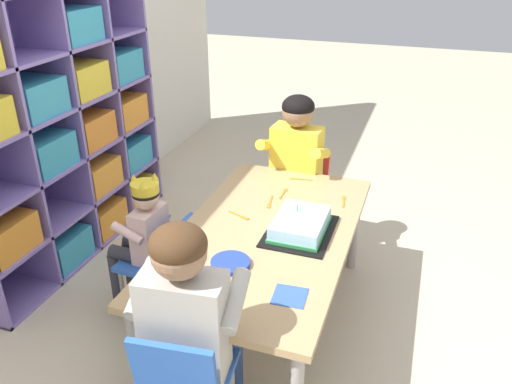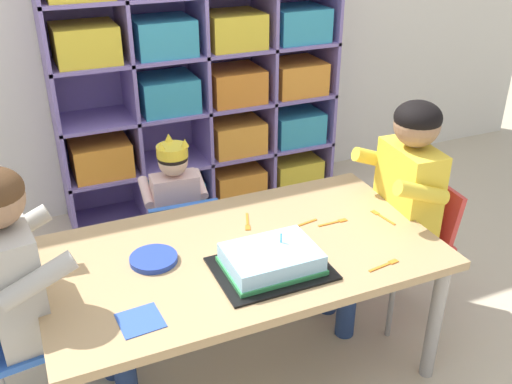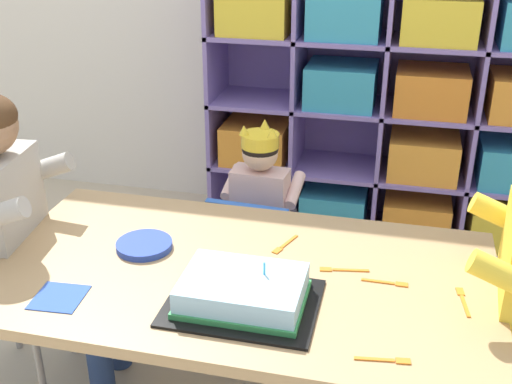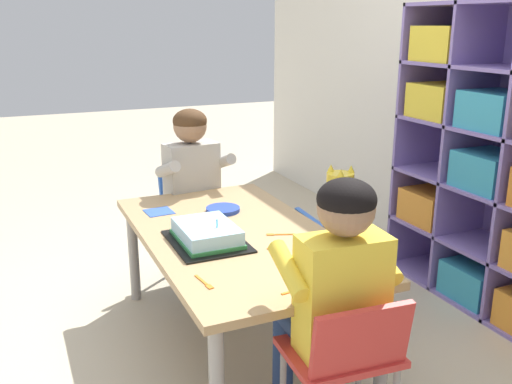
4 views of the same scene
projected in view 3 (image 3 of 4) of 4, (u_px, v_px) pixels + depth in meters
name	position (u px, v px, depth m)	size (l,w,h in m)	color
storage_cubby_shelf	(395.00, 85.00, 2.96)	(1.65, 0.37, 1.61)	#7F6BB2
activity_table	(240.00, 287.00, 1.89)	(1.47, 0.81, 0.58)	tan
classroom_chair_blue	(256.00, 245.00, 2.45)	(0.35, 0.34, 0.57)	blue
child_with_crown	(263.00, 197.00, 2.48)	(0.31, 0.31, 0.81)	beige
classroom_chair_adult_side	(0.00, 272.00, 2.14)	(0.33, 0.36, 0.68)	blue
adult_helper_seated	(21.00, 216.00, 2.03)	(0.45, 0.43, 1.04)	#B2ADA3
guest_at_table_side	(509.00, 274.00, 1.74)	(0.44, 0.42, 1.03)	yellow
birthday_cake_on_tray	(243.00, 293.00, 1.70)	(0.40, 0.31, 0.12)	black
paper_plate_stack	(144.00, 245.00, 1.98)	(0.17, 0.17, 0.02)	#233DA3
paper_napkin_square	(59.00, 297.00, 1.74)	(0.13, 0.13, 0.00)	#3356B7
fork_beside_plate_stack	(284.00, 245.00, 1.99)	(0.06, 0.13, 0.00)	orange
fork_near_cake_tray	(463.00, 300.00, 1.73)	(0.03, 0.13, 0.00)	orange
fork_scattered_mid_table	(388.00, 283.00, 1.80)	(0.13, 0.02, 0.00)	orange
fork_near_child_seat	(341.00, 270.00, 1.86)	(0.14, 0.04, 0.00)	orange
fork_at_table_front_edge	(387.00, 360.00, 1.51)	(0.13, 0.03, 0.00)	orange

